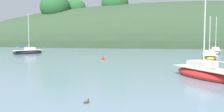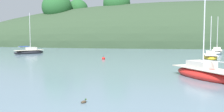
{
  "view_description": "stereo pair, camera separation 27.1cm",
  "coord_description": "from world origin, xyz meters",
  "px_view_note": "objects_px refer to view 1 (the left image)",
  "views": [
    {
      "loc": [
        1.79,
        -7.06,
        3.51
      ],
      "look_at": [
        0.0,
        20.0,
        1.2
      ],
      "focal_mm": 42.29,
      "sensor_mm": 36.0,
      "label": 1
    },
    {
      "loc": [
        2.06,
        -7.04,
        3.51
      ],
      "look_at": [
        0.0,
        20.0,
        1.2
      ],
      "focal_mm": 42.29,
      "sensor_mm": 36.0,
      "label": 2
    }
  ],
  "objects_px": {
    "sailboat_blue_center": "(28,52)",
    "mooring_buoy_inner": "(103,58)",
    "sailboat_cream_ketch": "(206,73)",
    "sailboat_yellow_far": "(215,51)",
    "duck_trailing": "(87,102)",
    "sailboat_orange_cutter": "(209,56)"
  },
  "relations": [
    {
      "from": "sailboat_yellow_far",
      "to": "duck_trailing",
      "type": "distance_m",
      "value": 38.85
    },
    {
      "from": "sailboat_blue_center",
      "to": "sailboat_orange_cutter",
      "type": "bearing_deg",
      "value": -14.57
    },
    {
      "from": "sailboat_cream_ketch",
      "to": "sailboat_yellow_far",
      "type": "xyz_separation_m",
      "value": [
        9.2,
        26.67,
        -0.05
      ]
    },
    {
      "from": "sailboat_yellow_far",
      "to": "mooring_buoy_inner",
      "type": "distance_m",
      "value": 22.4
    },
    {
      "from": "sailboat_blue_center",
      "to": "duck_trailing",
      "type": "bearing_deg",
      "value": -63.97
    },
    {
      "from": "sailboat_blue_center",
      "to": "mooring_buoy_inner",
      "type": "xyz_separation_m",
      "value": [
        14.09,
        -9.17,
        -0.22
      ]
    },
    {
      "from": "sailboat_orange_cutter",
      "to": "sailboat_cream_ketch",
      "type": "relative_size",
      "value": 0.77
    },
    {
      "from": "sailboat_yellow_far",
      "to": "mooring_buoy_inner",
      "type": "height_order",
      "value": "sailboat_yellow_far"
    },
    {
      "from": "mooring_buoy_inner",
      "to": "sailboat_yellow_far",
      "type": "bearing_deg",
      "value": 32.66
    },
    {
      "from": "duck_trailing",
      "to": "mooring_buoy_inner",
      "type": "bearing_deg",
      "value": 93.68
    },
    {
      "from": "mooring_buoy_inner",
      "to": "sailboat_cream_ketch",
      "type": "bearing_deg",
      "value": -56.49
    },
    {
      "from": "mooring_buoy_inner",
      "to": "sailboat_blue_center",
      "type": "bearing_deg",
      "value": 146.93
    },
    {
      "from": "sailboat_orange_cutter",
      "to": "mooring_buoy_inner",
      "type": "xyz_separation_m",
      "value": [
        -14.73,
        -1.68,
        -0.21
      ]
    },
    {
      "from": "sailboat_blue_center",
      "to": "mooring_buoy_inner",
      "type": "relative_size",
      "value": 13.48
    },
    {
      "from": "sailboat_blue_center",
      "to": "sailboat_yellow_far",
      "type": "relative_size",
      "value": 1.09
    },
    {
      "from": "sailboat_cream_ketch",
      "to": "duck_trailing",
      "type": "xyz_separation_m",
      "value": [
        -8.2,
        -8.07,
        -0.34
      ]
    },
    {
      "from": "sailboat_yellow_far",
      "to": "mooring_buoy_inner",
      "type": "xyz_separation_m",
      "value": [
        -18.85,
        -12.09,
        -0.22
      ]
    },
    {
      "from": "sailboat_blue_center",
      "to": "sailboat_yellow_far",
      "type": "distance_m",
      "value": 33.07
    },
    {
      "from": "sailboat_cream_ketch",
      "to": "sailboat_yellow_far",
      "type": "bearing_deg",
      "value": 70.97
    },
    {
      "from": "sailboat_orange_cutter",
      "to": "duck_trailing",
      "type": "xyz_separation_m",
      "value": [
        -13.27,
        -24.33,
        -0.28
      ]
    },
    {
      "from": "sailboat_blue_center",
      "to": "mooring_buoy_inner",
      "type": "height_order",
      "value": "sailboat_blue_center"
    },
    {
      "from": "mooring_buoy_inner",
      "to": "duck_trailing",
      "type": "xyz_separation_m",
      "value": [
        1.46,
        -22.65,
        -0.07
      ]
    }
  ]
}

